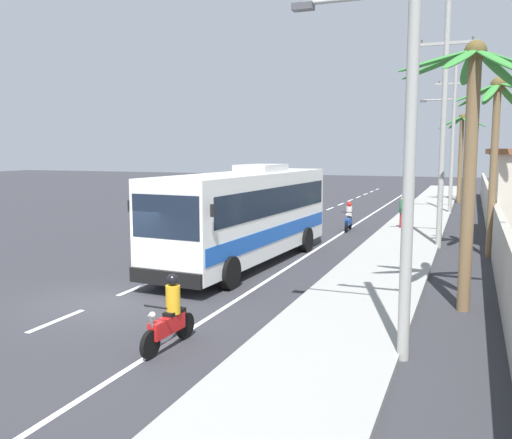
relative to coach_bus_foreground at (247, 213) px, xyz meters
The scene contains 14 objects.
ground_plane 6.83m from the coach_bus_foreground, 105.61° to the right, with size 160.00×160.00×0.00m, color #303035.
sidewalk_kerb 6.52m from the coach_bus_foreground, 36.22° to the left, with size 3.20×90.00×0.14m, color #999993.
lane_markings 8.56m from the coach_bus_foreground, 87.69° to the left, with size 3.62×71.00×0.01m.
boundary_wall 11.75m from the coach_bus_foreground, 41.03° to the left, with size 0.24×60.00×2.10m, color #9E998E.
coach_bus_foreground is the anchor object (origin of this frame).
motorcycle_beside_bus 9.19m from the coach_bus_foreground, 78.20° to the right, with size 0.56×1.96×1.61m.
motorcycle_trailing 10.16m from the coach_bus_foreground, 79.65° to the left, with size 0.56×1.96×1.54m.
pedestrian_near_kerb 11.88m from the coach_bus_foreground, 67.73° to the left, with size 0.36×0.36×1.67m.
utility_pole_nearest 10.69m from the coach_bus_foreground, 49.68° to the right, with size 3.43×0.24×9.56m.
utility_pole_mid 9.65m from the coach_bus_foreground, 42.63° to the left, with size 2.54×0.24×10.46m.
utility_pole_far 21.30m from the coach_bus_foreground, 71.94° to the left, with size 3.46×0.24×10.38m.
palm_nearest 29.61m from the coach_bus_foreground, 76.37° to the left, with size 3.72×3.33×7.22m.
palm_second 10.31m from the coach_bus_foreground, 28.21° to the left, with size 3.31×3.17×7.09m.
palm_third 9.10m from the coach_bus_foreground, 25.01° to the right, with size 3.86×3.83×7.05m.
Camera 1 is at (9.60, -12.64, 4.29)m, focal length 38.37 mm.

